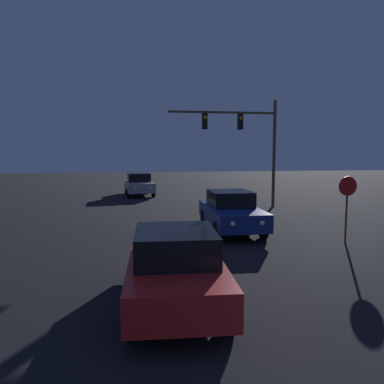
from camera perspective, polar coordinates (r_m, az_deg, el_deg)
car_near at (r=8.19m, az=-2.61°, el=-11.19°), size 2.19×4.74×1.66m
car_mid at (r=15.51m, az=5.97°, el=-2.93°), size 2.05×4.68×1.66m
car_far at (r=28.54m, az=-8.07°, el=1.19°), size 2.26×4.76×1.66m
traffic_signal_mast at (r=22.12m, az=8.38°, el=8.57°), size 6.35×0.30×6.26m
stop_sign at (r=14.49m, az=22.57°, el=-0.69°), size 0.69×0.07×2.40m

